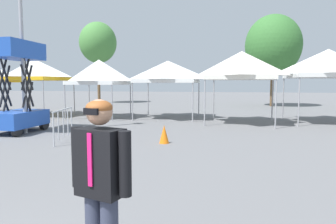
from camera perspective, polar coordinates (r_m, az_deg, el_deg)
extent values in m
cylinder|color=#9E9EA3|center=(23.45, -24.88, 2.81)|extent=(0.06, 0.06, 2.20)
cylinder|color=#9E9EA3|center=(17.72, -22.13, 2.44)|extent=(0.06, 0.06, 2.31)
cylinder|color=#9E9EA3|center=(22.22, -24.32, 2.86)|extent=(0.06, 0.06, 2.31)
cylinder|color=#9E9EA3|center=(20.46, -17.04, 2.93)|extent=(0.06, 0.06, 2.31)
pyramid|color=white|center=(19.97, -23.53, 7.50)|extent=(3.44, 3.44, 1.06)
cube|color=yellow|center=(19.95, -23.46, 5.69)|extent=(3.41, 3.41, 0.20)
cylinder|color=#9E9EA3|center=(17.15, -18.63, 2.05)|extent=(0.06, 0.06, 2.06)
cylinder|color=#9E9EA3|center=(15.89, -10.36, 2.01)|extent=(0.06, 0.06, 2.06)
cylinder|color=#9E9EA3|center=(19.48, -14.43, 2.52)|extent=(0.06, 0.06, 2.06)
cylinder|color=#9E9EA3|center=(18.38, -6.98, 2.49)|extent=(0.06, 0.06, 2.06)
pyramid|color=white|center=(17.66, -12.71, 7.56)|extent=(2.83, 2.83, 1.19)
cube|color=white|center=(17.65, -12.66, 5.30)|extent=(2.81, 2.81, 0.20)
cylinder|color=#9E9EA3|center=(15.96, -6.63, 2.26)|extent=(0.06, 0.06, 2.16)
cylinder|color=#9E9EA3|center=(15.29, 4.62, 2.14)|extent=(0.06, 0.06, 2.16)
cylinder|color=#9E9EA3|center=(18.96, -3.72, 2.75)|extent=(0.06, 0.06, 2.16)
cylinder|color=#9E9EA3|center=(18.40, 5.75, 2.66)|extent=(0.06, 0.06, 2.16)
pyramid|color=white|center=(17.07, 0.00, 7.81)|extent=(3.40, 3.40, 1.01)
cube|color=white|center=(17.06, 0.00, 5.77)|extent=(3.37, 3.37, 0.20)
cylinder|color=#9E9EA3|center=(13.94, 6.84, 2.11)|extent=(0.06, 0.06, 2.30)
cylinder|color=#9E9EA3|center=(13.79, 19.43, 1.81)|extent=(0.06, 0.06, 2.30)
cylinder|color=#9E9EA3|center=(16.95, 8.49, 2.65)|extent=(0.06, 0.06, 2.30)
cylinder|color=#9E9EA3|center=(16.82, 18.83, 2.41)|extent=(0.06, 0.06, 2.30)
pyramid|color=white|center=(15.31, 13.54, 8.77)|extent=(3.35, 3.35, 1.16)
cube|color=white|center=(15.28, 13.48, 6.22)|extent=(3.32, 3.32, 0.20)
cylinder|color=#9E9EA3|center=(14.83, 23.16, 2.10)|extent=(0.06, 0.06, 2.40)
cylinder|color=#9E9EA3|center=(18.12, 20.64, 2.69)|extent=(0.06, 0.06, 2.40)
pyramid|color=white|center=(16.93, 27.63, 8.34)|extent=(3.77, 3.77, 1.19)
cube|color=white|center=(16.90, 27.53, 5.99)|extent=(3.74, 3.74, 0.20)
cylinder|color=black|center=(12.40, -26.27, -3.02)|extent=(0.21, 0.49, 0.48)
cylinder|color=black|center=(14.48, -26.03, -1.89)|extent=(0.21, 0.49, 0.48)
cylinder|color=black|center=(13.81, -22.03, -2.06)|extent=(0.21, 0.49, 0.48)
cube|color=blue|center=(13.41, -26.19, -1.14)|extent=(1.52, 2.37, 0.60)
cylinder|color=black|center=(13.65, -27.96, 1.54)|extent=(0.12, 0.73, 1.64)
cylinder|color=black|center=(13.65, -27.96, 1.54)|extent=(0.12, 0.73, 1.64)
cylinder|color=black|center=(13.07, -24.57, 1.54)|extent=(0.12, 0.73, 1.64)
cylinder|color=black|center=(13.07, -24.57, 1.54)|extent=(0.12, 0.73, 1.64)
cylinder|color=black|center=(13.63, -28.08, 4.28)|extent=(0.12, 0.73, 1.64)
cylinder|color=black|center=(13.63, -28.08, 4.28)|extent=(0.12, 0.73, 1.64)
cylinder|color=black|center=(13.05, -24.68, 4.41)|extent=(0.12, 0.73, 1.64)
cylinder|color=black|center=(13.05, -24.68, 4.41)|extent=(0.12, 0.73, 1.64)
cylinder|color=black|center=(13.64, -28.20, 7.03)|extent=(0.12, 0.73, 1.64)
cylinder|color=black|center=(13.64, -28.20, 7.03)|extent=(0.12, 0.73, 1.64)
cylinder|color=black|center=(13.06, -24.79, 7.28)|extent=(0.12, 0.73, 1.64)
cylinder|color=black|center=(13.06, -24.79, 7.28)|extent=(0.12, 0.73, 1.64)
cube|color=blue|center=(13.37, -26.61, 9.07)|extent=(1.45, 2.26, 0.12)
cube|color=blue|center=(14.27, -24.09, 10.25)|extent=(1.33, 0.13, 0.55)
cube|color=blue|center=(13.03, -24.36, 10.75)|extent=(0.18, 2.18, 0.55)
cube|color=black|center=(2.82, -12.47, -9.09)|extent=(0.47, 0.34, 0.60)
cylinder|color=black|center=(2.99, -16.43, -7.95)|extent=(0.11, 0.11, 0.56)
cylinder|color=black|center=(2.65, -7.99, -9.50)|extent=(0.11, 0.11, 0.56)
sphere|color=tan|center=(2.74, -12.65, -0.05)|extent=(0.23, 0.23, 0.23)
ellipsoid|color=brown|center=(2.74, -12.67, 0.79)|extent=(0.23, 0.23, 0.14)
cube|color=black|center=(2.66, -14.15, 0.09)|extent=(0.15, 0.06, 0.06)
cube|color=#E51966|center=(2.71, -14.33, -8.62)|extent=(0.05, 0.02, 0.46)
cylinder|color=#9E9EA3|center=(13.11, -25.59, 13.68)|extent=(0.14, 0.14, 7.88)
cylinder|color=brown|center=(27.53, 18.75, 4.42)|extent=(0.28, 0.28, 3.26)
ellipsoid|color=#387233|center=(27.72, 18.97, 11.63)|extent=(4.63, 4.63, 5.09)
cylinder|color=brown|center=(31.06, -12.75, 5.75)|extent=(0.28, 0.28, 4.46)
ellipsoid|color=#47843D|center=(31.32, -12.88, 12.47)|extent=(3.59, 3.59, 3.95)
cylinder|color=#B7BABF|center=(10.82, -18.96, 0.42)|extent=(0.61, 2.04, 0.05)
cylinder|color=#B7BABF|center=(9.93, -20.52, -3.09)|extent=(0.04, 0.04, 1.05)
cylinder|color=#B7BABF|center=(11.82, -17.50, -1.70)|extent=(0.04, 0.04, 1.05)
cylinder|color=#B7BABF|center=(10.37, -19.71, -2.43)|extent=(0.04, 0.04, 0.92)
cylinder|color=#B7BABF|center=(10.87, -18.88, -2.06)|extent=(0.04, 0.04, 0.92)
cylinder|color=#B7BABF|center=(11.37, -18.13, -1.73)|extent=(0.04, 0.04, 0.92)
cone|color=orange|center=(9.89, -0.72, -4.14)|extent=(0.32, 0.32, 0.59)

